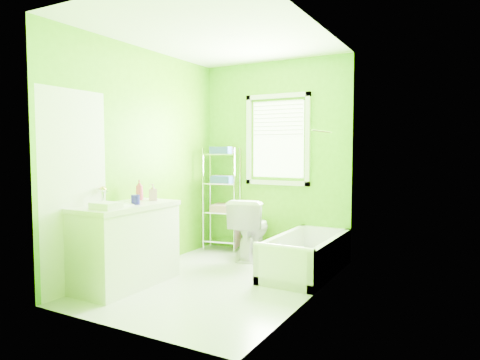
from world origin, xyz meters
The scene contains 9 objects.
ground centered at (0.00, 0.00, 0.00)m, with size 2.90×2.90×0.00m, color silver.
room_envelope centered at (0.00, 0.00, 1.55)m, with size 2.14×2.94×2.62m.
window centered at (0.05, 1.42, 1.61)m, with size 0.92×0.05×1.22m.
door centered at (-1.04, -1.00, 1.00)m, with size 0.09×0.80×2.00m.
right_wall_decor centered at (1.04, -0.02, 1.32)m, with size 0.04×1.48×1.17m.
bathtub centered at (0.72, 0.70, 0.15)m, with size 0.66×1.41×0.46m.
toilet centered at (-0.16, 1.05, 0.39)m, with size 0.44×0.77×0.79m, color white.
vanity centered at (-0.77, -0.59, 0.45)m, with size 0.58×1.13×1.08m.
wire_shelf_unit centered at (-0.71, 1.26, 0.88)m, with size 0.53×0.43×1.46m.
Camera 1 is at (2.39, -3.86, 1.41)m, focal length 32.00 mm.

